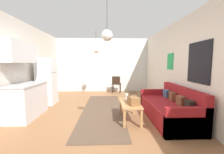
{
  "coord_description": "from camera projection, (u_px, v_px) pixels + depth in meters",
  "views": [
    {
      "loc": [
        0.22,
        -3.37,
        1.43
      ],
      "look_at": [
        0.38,
        1.18,
        0.97
      ],
      "focal_mm": 22.38,
      "sensor_mm": 36.0,
      "label": 1
    }
  ],
  "objects": [
    {
      "name": "coffee_table",
      "position": [
        130.0,
        105.0,
        3.47
      ],
      "size": [
        0.46,
        0.93,
        0.45
      ],
      "color": "#B27F4C",
      "rests_on": "ground_plane"
    },
    {
      "name": "pendant_lamp_near",
      "position": [
        107.0,
        35.0,
        2.51
      ],
      "size": [
        0.2,
        0.2,
        0.84
      ],
      "color": "black"
    },
    {
      "name": "kitchen_counter",
      "position": [
        25.0,
        89.0,
        3.66
      ],
      "size": [
        0.6,
        1.21,
        1.99
      ],
      "color": "silver",
      "rests_on": "ground_plane"
    },
    {
      "name": "ground_plane",
      "position": [
        98.0,
        122.0,
        3.49
      ],
      "size": [
        5.15,
        8.01,
        0.1
      ],
      "primitive_type": "cube",
      "color": "#8E603D"
    },
    {
      "name": "area_rug",
      "position": [
        102.0,
        110.0,
        4.23
      ],
      "size": [
        1.16,
        3.63,
        0.01
      ],
      "primitive_type": "cube",
      "color": "brown",
      "rests_on": "ground_plane"
    },
    {
      "name": "bamboo_vase",
      "position": [
        127.0,
        97.0,
        3.6
      ],
      "size": [
        0.09,
        0.09,
        0.42
      ],
      "color": "beige",
      "rests_on": "coffee_table"
    },
    {
      "name": "wall_right",
      "position": [
        192.0,
        67.0,
        3.44
      ],
      "size": [
        0.12,
        7.61,
        2.66
      ],
      "color": "silver",
      "rests_on": "ground_plane"
    },
    {
      "name": "couch",
      "position": [
        170.0,
        109.0,
        3.53
      ],
      "size": [
        0.89,
        1.91,
        0.83
      ],
      "color": "maroon",
      "rests_on": "ground_plane"
    },
    {
      "name": "accent_chair",
      "position": [
        116.0,
        83.0,
        6.64
      ],
      "size": [
        0.49,
        0.47,
        0.82
      ],
      "rotation": [
        0.0,
        0.0,
        2.95
      ],
      "color": "black",
      "rests_on": "ground_plane"
    },
    {
      "name": "pendant_lamp_far",
      "position": [
        96.0,
        50.0,
        5.35
      ],
      "size": [
        0.24,
        0.24,
        0.85
      ],
      "color": "black"
    },
    {
      "name": "handbag",
      "position": [
        134.0,
        101.0,
        3.29
      ],
      "size": [
        0.27,
        0.34,
        0.3
      ],
      "color": "brown",
      "rests_on": "coffee_table"
    },
    {
      "name": "wall_back",
      "position": [
        103.0,
        65.0,
        7.09
      ],
      "size": [
        4.75,
        0.13,
        2.66
      ],
      "color": "silver",
      "rests_on": "ground_plane"
    },
    {
      "name": "refrigerator",
      "position": [
        47.0,
        81.0,
        4.85
      ],
      "size": [
        0.58,
        0.61,
        1.63
      ],
      "color": "white",
      "rests_on": "ground_plane"
    }
  ]
}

